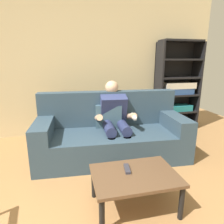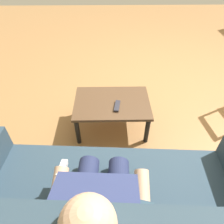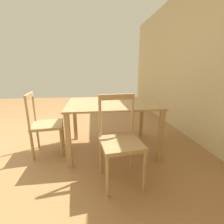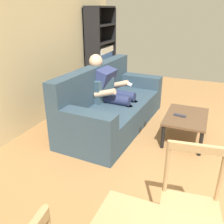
% 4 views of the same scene
% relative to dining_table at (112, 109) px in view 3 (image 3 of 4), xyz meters
% --- Properties ---
extents(ground_plane, '(8.80, 8.80, 0.00)m').
position_rel_dining_table_xyz_m(ground_plane, '(1.88, -0.53, -0.64)').
color(ground_plane, '#9E7042').
extents(wall_side, '(0.12, 6.28, 2.70)m').
position_rel_dining_table_xyz_m(wall_side, '(-1.52, -0.53, 0.71)').
color(wall_side, '#C8B586').
rests_on(wall_side, ground_plane).
extents(dining_table, '(1.30, 0.95, 0.75)m').
position_rel_dining_table_xyz_m(dining_table, '(0.00, 0.00, 0.00)').
color(dining_table, tan).
rests_on(dining_table, ground_plane).
extents(dining_chair_near_wall, '(0.46, 0.46, 0.96)m').
position_rel_dining_table_xyz_m(dining_chair_near_wall, '(0.00, 0.74, -0.17)').
color(dining_chair_near_wall, tan).
rests_on(dining_chair_near_wall, ground_plane).
extents(dining_chair_facing_couch, '(0.47, 0.47, 0.91)m').
position_rel_dining_table_xyz_m(dining_chair_facing_couch, '(0.98, 0.00, -0.19)').
color(dining_chair_facing_couch, tan).
rests_on(dining_chair_facing_couch, ground_plane).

